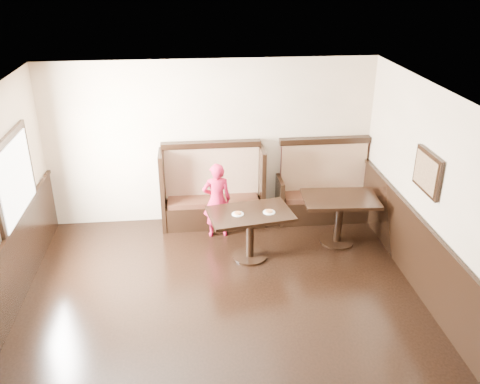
{
  "coord_description": "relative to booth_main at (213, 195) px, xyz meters",
  "views": [
    {
      "loc": [
        -0.35,
        -4.61,
        4.25
      ],
      "look_at": [
        0.37,
        2.35,
        1.0
      ],
      "focal_mm": 38.0,
      "sensor_mm": 36.0,
      "label": 1
    }
  ],
  "objects": [
    {
      "name": "table_neighbor",
      "position": [
        1.97,
        -0.91,
        0.08
      ],
      "size": [
        1.21,
        0.83,
        0.81
      ],
      "rotation": [
        0.0,
        0.0,
        -0.06
      ],
      "color": "black",
      "rests_on": "ground"
    },
    {
      "name": "child",
      "position": [
        0.05,
        -0.47,
        0.12
      ],
      "size": [
        0.49,
        0.34,
        1.29
      ],
      "primitive_type": "imported",
      "rotation": [
        0.0,
        0.0,
        3.21
      ],
      "color": "#AD1234",
      "rests_on": "ground"
    },
    {
      "name": "room_shell",
      "position": [
        -0.3,
        -3.01,
        0.14
      ],
      "size": [
        7.0,
        7.0,
        7.0
      ],
      "color": "beige",
      "rests_on": "ground"
    },
    {
      "name": "pizza_plate_right",
      "position": [
        0.78,
        -1.25,
        0.27
      ],
      "size": [
        0.18,
        0.18,
        0.03
      ],
      "color": "white",
      "rests_on": "table_main"
    },
    {
      "name": "booth_main",
      "position": [
        0.0,
        0.0,
        0.0
      ],
      "size": [
        1.75,
        0.72,
        1.45
      ],
      "color": "black",
      "rests_on": "ground"
    },
    {
      "name": "booth_neighbor",
      "position": [
        1.95,
        -0.0,
        -0.05
      ],
      "size": [
        1.65,
        0.72,
        1.45
      ],
      "color": "black",
      "rests_on": "ground"
    },
    {
      "name": "pizza_plate_left",
      "position": [
        0.31,
        -1.26,
        0.27
      ],
      "size": [
        0.18,
        0.18,
        0.03
      ],
      "color": "white",
      "rests_on": "table_main"
    },
    {
      "name": "table_main",
      "position": [
        0.5,
        -1.21,
        0.07
      ],
      "size": [
        1.33,
        0.95,
        0.78
      ],
      "rotation": [
        0.0,
        0.0,
        0.16
      ],
      "color": "black",
      "rests_on": "ground"
    },
    {
      "name": "ground",
      "position": [
        0.0,
        -3.3,
        -0.53
      ],
      "size": [
        7.0,
        7.0,
        0.0
      ],
      "primitive_type": "plane",
      "color": "black",
      "rests_on": "ground"
    }
  ]
}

